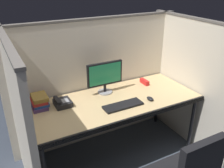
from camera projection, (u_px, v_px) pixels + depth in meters
cubicle_partition_rear at (97, 82)px, 3.01m from camera, size 2.21×0.06×1.57m
cubicle_partition_left at (21, 126)px, 2.15m from camera, size 0.06×1.41×1.57m
cubicle_partition_right at (189, 82)px, 3.00m from camera, size 0.06×1.41×1.57m
desk at (115, 105)px, 2.69m from camera, size 1.90×0.80×0.74m
monitor_center at (105, 76)px, 2.76m from camera, size 0.43×0.17×0.37m
keyboard_main at (123, 105)px, 2.56m from camera, size 0.43×0.15×0.02m
computer_mouse at (150, 99)px, 2.68m from camera, size 0.06×0.10×0.04m
book_stack at (39, 101)px, 2.51m from camera, size 0.17×0.22×0.14m
desk_phone at (62, 103)px, 2.56m from camera, size 0.17×0.19×0.09m
red_stapler at (144, 82)px, 3.07m from camera, size 0.04×0.15×0.06m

